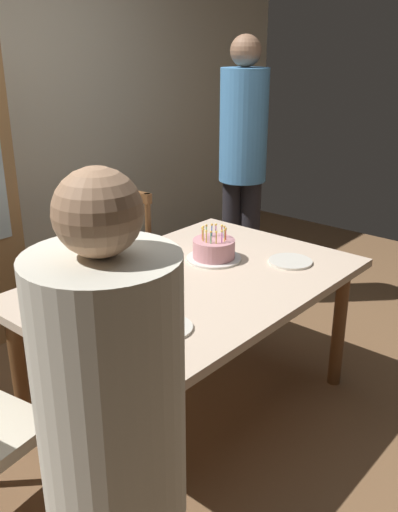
{
  "coord_description": "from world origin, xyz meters",
  "views": [
    {
      "loc": [
        -1.8,
        -1.59,
        1.78
      ],
      "look_at": [
        0.05,
        0.0,
        0.83
      ],
      "focal_mm": 39.16,
      "sensor_mm": 36.0,
      "label": 1
    }
  ],
  "objects_px": {
    "plate_far_side": "(144,270)",
    "plate_near_guest": "(290,261)",
    "dining_table": "(192,294)",
    "person_celebrant": "(115,464)",
    "chair_spindle_back": "(109,273)",
    "birthday_cake": "(214,250)",
    "person_guest": "(243,156)",
    "plate_near_celebrant": "(165,328)"
  },
  "relations": [
    {
      "from": "plate_far_side",
      "to": "chair_spindle_back",
      "type": "height_order",
      "value": "chair_spindle_back"
    },
    {
      "from": "chair_spindle_back",
      "to": "person_celebrant",
      "type": "height_order",
      "value": "person_celebrant"
    },
    {
      "from": "plate_far_side",
      "to": "plate_near_guest",
      "type": "relative_size",
      "value": 1.0
    },
    {
      "from": "person_celebrant",
      "to": "person_guest",
      "type": "distance_m",
      "value": 2.81
    },
    {
      "from": "chair_spindle_back",
      "to": "person_guest",
      "type": "height_order",
      "value": "person_guest"
    },
    {
      "from": "dining_table",
      "to": "plate_near_celebrant",
      "type": "xyz_separation_m",
      "value": [
        -0.44,
        -0.24,
        0.09
      ]
    },
    {
      "from": "plate_far_side",
      "to": "birthday_cake",
      "type": "bearing_deg",
      "value": -25.66
    },
    {
      "from": "birthday_cake",
      "to": "chair_spindle_back",
      "type": "height_order",
      "value": "chair_spindle_back"
    },
    {
      "from": "dining_table",
      "to": "person_celebrant",
      "type": "height_order",
      "value": "person_celebrant"
    },
    {
      "from": "dining_table",
      "to": "plate_near_celebrant",
      "type": "bearing_deg",
      "value": -151.02
    },
    {
      "from": "plate_near_celebrant",
      "to": "person_guest",
      "type": "bearing_deg",
      "value": 27.5
    },
    {
      "from": "dining_table",
      "to": "plate_near_celebrant",
      "type": "relative_size",
      "value": 7.21
    },
    {
      "from": "plate_near_celebrant",
      "to": "plate_near_guest",
      "type": "distance_m",
      "value": 0.91
    },
    {
      "from": "plate_far_side",
      "to": "plate_near_guest",
      "type": "bearing_deg",
      "value": -41.03
    },
    {
      "from": "plate_near_celebrant",
      "to": "plate_far_side",
      "type": "xyz_separation_m",
      "value": [
        0.36,
        0.48,
        0.0
      ]
    },
    {
      "from": "plate_far_side",
      "to": "chair_spindle_back",
      "type": "distance_m",
      "value": 0.74
    },
    {
      "from": "plate_far_side",
      "to": "chair_spindle_back",
      "type": "bearing_deg",
      "value": 64.91
    },
    {
      "from": "person_guest",
      "to": "person_celebrant",
      "type": "bearing_deg",
      "value": -149.36
    },
    {
      "from": "dining_table",
      "to": "plate_far_side",
      "type": "distance_m",
      "value": 0.27
    },
    {
      "from": "person_celebrant",
      "to": "plate_near_celebrant",
      "type": "bearing_deg",
      "value": 37.11
    },
    {
      "from": "birthday_cake",
      "to": "plate_near_celebrant",
      "type": "bearing_deg",
      "value": -155.21
    },
    {
      "from": "chair_spindle_back",
      "to": "person_celebrant",
      "type": "relative_size",
      "value": 0.61
    },
    {
      "from": "plate_near_celebrant",
      "to": "plate_far_side",
      "type": "distance_m",
      "value": 0.6
    },
    {
      "from": "dining_table",
      "to": "plate_far_side",
      "type": "xyz_separation_m",
      "value": [
        -0.08,
        0.24,
        0.09
      ]
    },
    {
      "from": "plate_far_side",
      "to": "chair_spindle_back",
      "type": "relative_size",
      "value": 0.23
    },
    {
      "from": "dining_table",
      "to": "person_celebrant",
      "type": "bearing_deg",
      "value": -145.75
    },
    {
      "from": "person_celebrant",
      "to": "person_guest",
      "type": "relative_size",
      "value": 0.86
    },
    {
      "from": "birthday_cake",
      "to": "person_guest",
      "type": "bearing_deg",
      "value": 29.33
    },
    {
      "from": "plate_near_celebrant",
      "to": "plate_far_side",
      "type": "relative_size",
      "value": 1.0
    },
    {
      "from": "dining_table",
      "to": "birthday_cake",
      "type": "xyz_separation_m",
      "value": [
        0.26,
        0.08,
        0.13
      ]
    },
    {
      "from": "dining_table",
      "to": "person_celebrant",
      "type": "relative_size",
      "value": 1.01
    },
    {
      "from": "dining_table",
      "to": "person_guest",
      "type": "distance_m",
      "value": 1.45
    },
    {
      "from": "person_guest",
      "to": "plate_near_guest",
      "type": "bearing_deg",
      "value": -131.27
    },
    {
      "from": "plate_near_guest",
      "to": "chair_spindle_back",
      "type": "xyz_separation_m",
      "value": [
        -0.27,
        1.1,
        -0.28
      ]
    },
    {
      "from": "dining_table",
      "to": "plate_near_guest",
      "type": "height_order",
      "value": "plate_near_guest"
    },
    {
      "from": "dining_table",
      "to": "plate_near_guest",
      "type": "distance_m",
      "value": 0.54
    },
    {
      "from": "birthday_cake",
      "to": "person_guest",
      "type": "distance_m",
      "value": 1.16
    },
    {
      "from": "plate_far_side",
      "to": "person_guest",
      "type": "bearing_deg",
      "value": 16.47
    },
    {
      "from": "plate_near_guest",
      "to": "plate_far_side",
      "type": "bearing_deg",
      "value": 138.97
    },
    {
      "from": "person_guest",
      "to": "dining_table",
      "type": "bearing_deg",
      "value": -153.03
    },
    {
      "from": "plate_far_side",
      "to": "plate_near_guest",
      "type": "distance_m",
      "value": 0.74
    },
    {
      "from": "person_guest",
      "to": "birthday_cake",
      "type": "bearing_deg",
      "value": -150.67
    }
  ]
}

